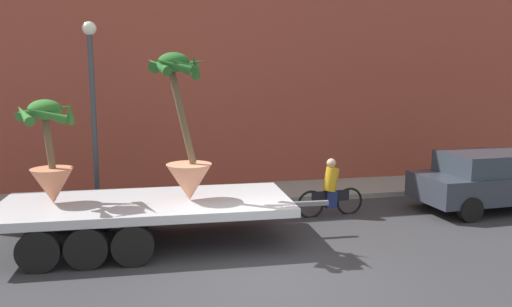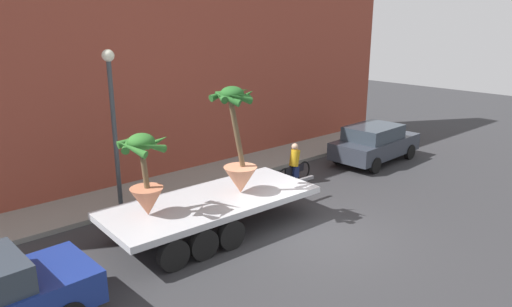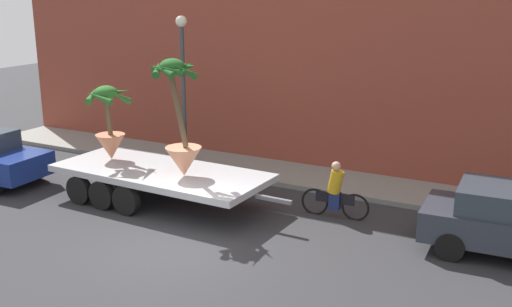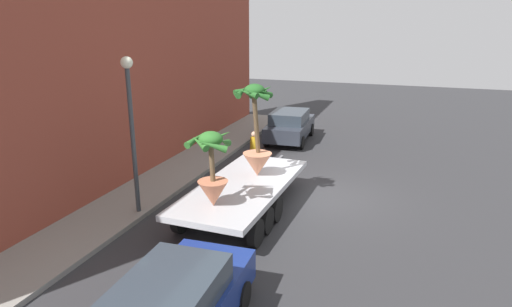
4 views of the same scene
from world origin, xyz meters
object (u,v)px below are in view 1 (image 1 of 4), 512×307
Objects in this scene: cyclist at (331,191)px; street_lamp at (92,90)px; flatbed_trailer at (135,210)px; potted_palm_middle at (184,141)px; parked_car at (491,180)px; potted_palm_rear at (50,157)px.

street_lamp reaches higher than cyclist.
potted_palm_middle reaches higher than flatbed_trailer.
potted_palm_middle is 0.64× the size of street_lamp.
potted_palm_middle is 8.48m from parked_car.
street_lamp is (-1.06, 3.06, 2.46)m from flatbed_trailer.
potted_palm_rear is 0.70× the size of potted_palm_middle.
flatbed_trailer is 3.88× the size of cyclist.
cyclist reaches higher than flatbed_trailer.
cyclist is 0.38× the size of street_lamp.
potted_palm_middle is at bearing -172.51° from parked_car.
potted_palm_middle is 3.98m from street_lamp.
potted_palm_middle reaches higher than cyclist.
flatbed_trailer is 4.07m from street_lamp.
potted_palm_middle is at bearing -159.37° from cyclist.
parked_car is 0.89× the size of street_lamp.
cyclist is 6.72m from street_lamp.
cyclist is at bearing 14.62° from flatbed_trailer.
street_lamp is at bearing 163.24° from cyclist.
flatbed_trailer is 1.48× the size of street_lamp.
potted_palm_rear is (-1.67, 0.17, 1.19)m from flatbed_trailer.
street_lamp reaches higher than parked_car.
flatbed_trailer is 5.05m from cyclist.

